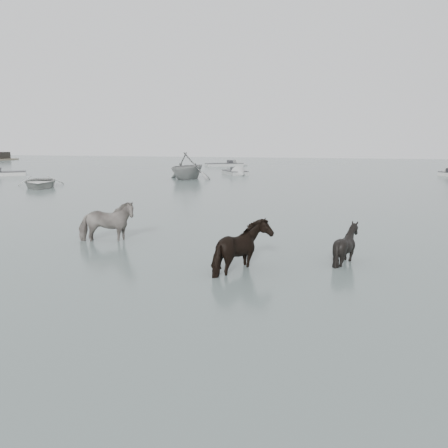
# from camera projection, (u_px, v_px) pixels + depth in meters

# --- Properties ---
(ground) EXTENTS (140.00, 140.00, 0.00)m
(ground) POSITION_uv_depth(u_px,v_px,m) (206.00, 260.00, 12.70)
(ground) COLOR #4A5856
(ground) RESTS_ON ground
(pony_pinto) EXTENTS (2.15, 1.42, 1.67)m
(pony_pinto) POSITION_uv_depth(u_px,v_px,m) (106.00, 218.00, 14.81)
(pony_pinto) COLOR black
(pony_pinto) RESTS_ON ground
(pony_dark) EXTENTS (1.43, 1.66, 1.66)m
(pony_dark) POSITION_uv_depth(u_px,v_px,m) (244.00, 241.00, 11.49)
(pony_dark) COLOR black
(pony_dark) RESTS_ON ground
(pony_black) EXTENTS (1.65, 1.58, 1.42)m
(pony_black) POSITION_uv_depth(u_px,v_px,m) (347.00, 238.00, 12.40)
(pony_black) COLOR black
(pony_black) RESTS_ON ground
(rowboat_lead) EXTENTS (5.16, 5.59, 0.94)m
(rowboat_lead) POSITION_uv_depth(u_px,v_px,m) (40.00, 181.00, 31.65)
(rowboat_lead) COLOR #B1B2AD
(rowboat_lead) RESTS_ON ground
(rowboat_trail) EXTENTS (5.22, 5.64, 2.46)m
(rowboat_trail) POSITION_uv_depth(u_px,v_px,m) (188.00, 165.00, 37.81)
(rowboat_trail) COLOR gray
(rowboat_trail) RESTS_ON ground
(skiff_outer) EXTENTS (5.02, 4.20, 0.75)m
(skiff_outer) POSITION_uv_depth(u_px,v_px,m) (5.00, 172.00, 41.61)
(skiff_outer) COLOR #B6B6B1
(skiff_outer) RESTS_ON ground
(skiff_mid) EXTENTS (3.79, 4.74, 0.75)m
(skiff_mid) POSITION_uv_depth(u_px,v_px,m) (235.00, 171.00, 43.03)
(skiff_mid) COLOR #939693
(skiff_mid) RESTS_ON ground
(skiff_far) EXTENTS (6.51, 4.70, 0.75)m
(skiff_far) POSITION_uv_depth(u_px,v_px,m) (224.00, 163.00, 55.91)
(skiff_far) COLOR #9EA19E
(skiff_far) RESTS_ON ground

